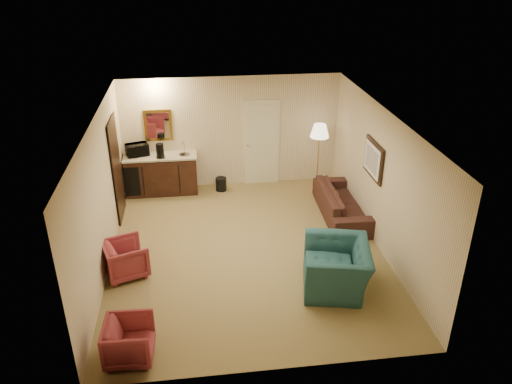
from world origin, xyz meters
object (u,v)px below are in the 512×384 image
Objects in this scene: wetbar_cabinet at (162,174)px; rose_chair_near at (126,257)px; rose_chair_far at (129,339)px; teal_armchair at (337,260)px; sofa at (342,198)px; floor_lamp at (318,158)px; microwave at (137,149)px; coffee_maker at (160,151)px; coffee_table at (330,252)px; waste_bin at (221,184)px.

rose_chair_near is at bearing -98.85° from wetbar_cabinet.
rose_chair_near is 2.05m from rose_chair_far.
wetbar_cabinet is at bearing -131.49° from teal_armchair.
rose_chair_far is (-4.05, -3.60, -0.08)m from sofa.
floor_lamp reaches higher than microwave.
teal_armchair is at bearing -32.90° from coffee_maker.
coffee_table is (3.10, -3.31, -0.24)m from wetbar_cabinet.
sofa is 1.74× the size of teal_armchair.
waste_bin is at bearing -145.53° from teal_armchair.
rose_chair_near is at bearing -108.42° from microwave.
teal_armchair reaches higher than coffee_table.
floor_lamp reaches higher than wetbar_cabinet.
coffee_table is 1.58× the size of microwave.
rose_chair_near is at bearing 178.43° from coffee_table.
microwave reaches higher than teal_armchair.
rose_chair_near is at bearing -120.49° from waste_bin.
waste_bin is 0.97× the size of coffee_maker.
rose_chair_near is 2.17× the size of coffee_maker.
sofa is 2.92m from waste_bin.
coffee_table is at bearing -26.23° from coffee_maker.
waste_bin is at bearing -22.83° from microwave.
floor_lamp reaches higher than sofa.
wetbar_cabinet is 2.13× the size of coffee_table.
wetbar_cabinet is 5.22× the size of waste_bin.
coffee_maker is at bearing -0.68° from rose_chair_far.
teal_armchair is 1.72× the size of rose_chair_near.
wetbar_cabinet is 1.39m from waste_bin.
floor_lamp reaches higher than coffee_table.
microwave is at bearing -127.69° from teal_armchair.
sofa is at bearing -23.34° from wetbar_cabinet.
wetbar_cabinet reaches higher than waste_bin.
sofa is 2.53m from teal_armchair.
rose_chair_far is 6.25m from floor_lamp.
wetbar_cabinet is at bearing 133.08° from coffee_table.
rose_chair_far is at bearing -127.90° from floor_lamp.
sofa is 2.99× the size of rose_chair_near.
sofa is 4.58m from rose_chair_near.
coffee_table is at bearing -61.68° from waste_bin.
coffee_maker reaches higher than rose_chair_far.
floor_lamp reaches higher than teal_armchair.
rose_chair_near is 0.44× the size of floor_lamp.
coffee_maker reaches higher than sofa.
coffee_maker is (0.02, -0.12, 0.62)m from wetbar_cabinet.
sofa is 3.16× the size of rose_chair_far.
waste_bin is at bearing 21.97° from coffee_maker.
coffee_maker is (-3.78, 1.52, 0.67)m from sofa.
waste_bin is (-2.23, 0.25, -0.65)m from floor_lamp.
coffee_maker is at bearing -29.27° from rose_chair_near.
microwave is 0.55m from coffee_maker.
wetbar_cabinet is at bearing 68.36° from sofa.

